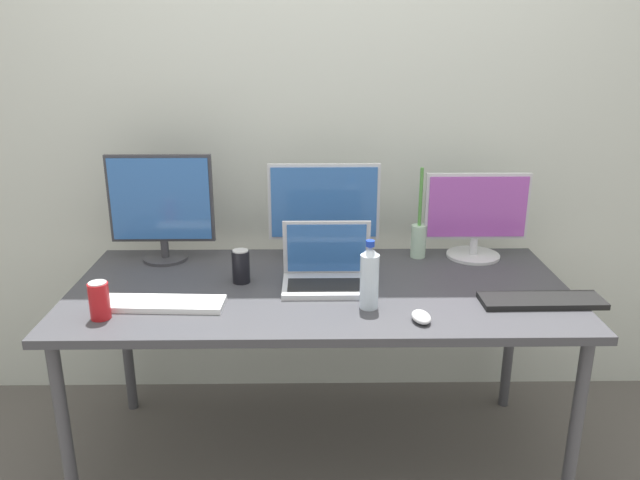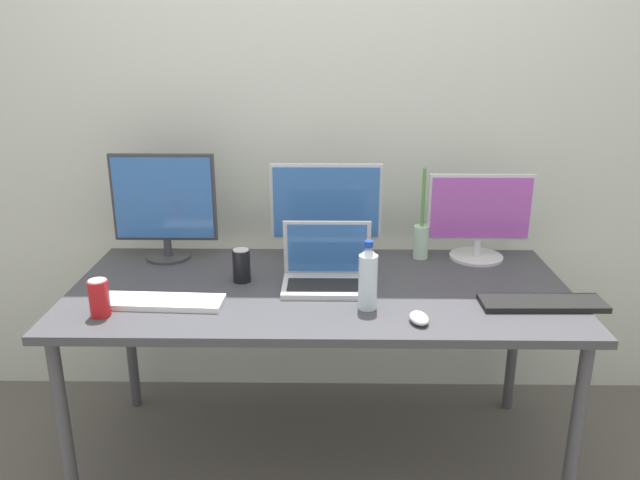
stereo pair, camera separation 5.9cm
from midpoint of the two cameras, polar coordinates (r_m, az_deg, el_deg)
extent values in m
plane|color=#5B5651|center=(2.67, 0.67, -19.10)|extent=(16.00, 16.00, 0.00)
cube|color=silver|center=(2.73, 0.80, 11.55)|extent=(7.00, 0.08, 2.60)
cylinder|color=#424247|center=(2.33, -21.59, -16.07)|extent=(0.04, 0.04, 0.71)
cylinder|color=#424247|center=(2.33, 22.97, -16.26)|extent=(0.04, 0.04, 0.71)
cylinder|color=#424247|center=(2.91, -16.44, -8.31)|extent=(0.04, 0.04, 0.71)
cylinder|color=#424247|center=(2.91, 17.88, -8.46)|extent=(0.04, 0.04, 0.71)
cube|color=#3D3D42|center=(2.30, 0.73, -4.62)|extent=(1.82, 0.83, 0.03)
cylinder|color=#38383D|center=(2.65, -13.06, -1.50)|extent=(0.18, 0.18, 0.01)
cylinder|color=#38383D|center=(2.63, -13.12, -0.66)|extent=(0.03, 0.03, 0.07)
cube|color=#38383D|center=(2.57, -13.46, 3.80)|extent=(0.42, 0.02, 0.35)
cube|color=#3366B2|center=(2.56, -13.53, 3.73)|extent=(0.39, 0.01, 0.33)
cylinder|color=silver|center=(2.58, 1.20, -1.56)|extent=(0.20, 0.20, 0.01)
cylinder|color=silver|center=(2.56, 1.20, -0.65)|extent=(0.03, 0.03, 0.07)
cube|color=silver|center=(2.50, 1.23, 3.51)|extent=(0.45, 0.02, 0.31)
cube|color=#3366B2|center=(2.49, 1.24, 3.43)|extent=(0.42, 0.01, 0.29)
cylinder|color=silver|center=(2.66, 14.69, -1.49)|extent=(0.22, 0.22, 0.01)
cylinder|color=silver|center=(2.65, 14.76, -0.67)|extent=(0.03, 0.03, 0.07)
cube|color=silver|center=(2.60, 15.06, 2.89)|extent=(0.42, 0.02, 0.27)
cube|color=#A54CB2|center=(2.59, 15.13, 2.82)|extent=(0.40, 0.01, 0.25)
cube|color=silver|center=(2.27, 1.37, -4.23)|extent=(0.32, 0.22, 0.02)
cube|color=black|center=(2.25, 1.37, -4.12)|extent=(0.28, 0.12, 0.00)
cube|color=silver|center=(2.31, 1.37, -0.69)|extent=(0.32, 0.05, 0.22)
cube|color=#3366B2|center=(2.31, 1.37, -0.78)|extent=(0.29, 0.04, 0.19)
cube|color=white|center=(2.20, -13.65, -5.52)|extent=(0.44, 0.15, 0.02)
cube|color=black|center=(2.27, 20.37, -5.43)|extent=(0.42, 0.14, 0.02)
ellipsoid|color=silver|center=(2.04, 9.86, -7.05)|extent=(0.07, 0.10, 0.03)
cylinder|color=silver|center=(2.09, 5.20, -3.85)|extent=(0.06, 0.06, 0.19)
cone|color=silver|center=(2.05, 5.29, -1.02)|extent=(0.06, 0.06, 0.03)
cylinder|color=#1938B2|center=(2.05, 5.31, -0.36)|extent=(0.03, 0.03, 0.02)
cylinder|color=black|center=(2.34, -6.47, -2.38)|extent=(0.07, 0.07, 0.12)
cylinder|color=silver|center=(2.31, -6.53, -0.92)|extent=(0.06, 0.06, 0.00)
cylinder|color=red|center=(2.16, -18.80, -5.09)|extent=(0.07, 0.07, 0.12)
cylinder|color=silver|center=(2.13, -18.97, -3.53)|extent=(0.06, 0.06, 0.00)
cylinder|color=#B2D1B7|center=(2.60, 9.85, -0.18)|extent=(0.06, 0.06, 0.14)
cylinder|color=#519342|center=(2.55, 10.08, 3.84)|extent=(0.01, 0.01, 0.24)
camera|label=1|loc=(0.03, -89.25, 0.25)|focal=35.00mm
camera|label=2|loc=(0.03, 90.75, -0.25)|focal=35.00mm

